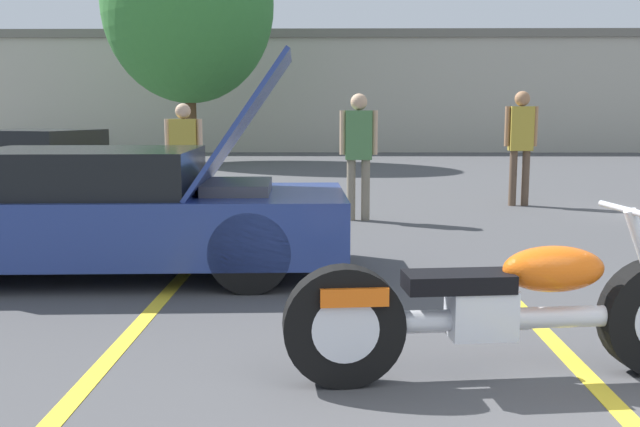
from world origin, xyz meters
The scene contains 10 objects.
parking_stripe_foreground centered at (-3.16, 1.52, 0.00)m, with size 0.12×5.30×0.01m, color yellow.
parking_stripe_middle centered at (-0.33, 1.52, 0.00)m, with size 0.12×5.30×0.01m, color yellow.
far_building centered at (0.00, 25.70, 2.34)m, with size 32.00×4.20×4.40m.
tree_background centered at (-5.89, 18.76, 4.55)m, with size 4.93×4.93×7.39m.
motorcycle centered at (-0.82, 1.57, 0.41)m, with size 2.49×0.70×0.97m.
show_car_hood_open centered at (-3.84, 4.18, 0.58)m, with size 4.45×1.93×2.03m.
parked_car_left_row centered at (-6.83, 10.16, 0.55)m, with size 4.40×2.96×1.18m.
spectator_near_motorcycle centered at (1.22, 9.06, 1.09)m, with size 0.52×0.24×1.82m.
spectator_by_show_car centered at (-1.41, 7.47, 1.04)m, with size 0.52×0.23×1.74m.
spectator_midground centered at (-3.81, 7.47, 0.95)m, with size 0.52×0.21×1.61m.
Camera 1 is at (-1.81, -2.32, 1.51)m, focal length 40.00 mm.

